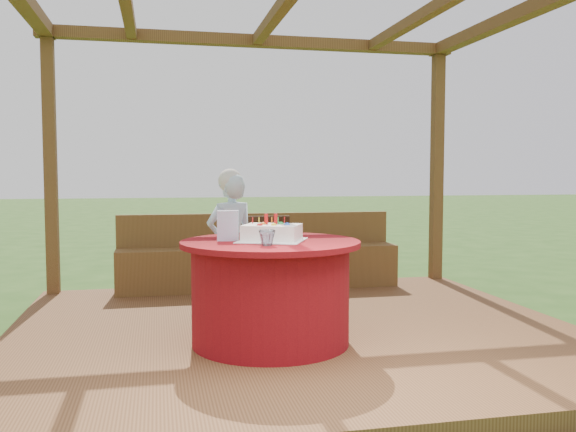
% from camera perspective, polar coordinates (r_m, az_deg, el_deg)
% --- Properties ---
extents(ground, '(60.00, 60.00, 0.00)m').
position_cam_1_polar(ground, '(5.03, 0.61, -11.65)').
color(ground, '#294F1A').
rests_on(ground, ground).
extents(deck, '(4.50, 4.00, 0.12)m').
position_cam_1_polar(deck, '(5.01, 0.61, -10.99)').
color(deck, brown).
rests_on(deck, ground).
extents(pergola, '(4.50, 4.00, 2.72)m').
position_cam_1_polar(pergola, '(4.95, 0.63, 16.26)').
color(pergola, brown).
rests_on(pergola, deck).
extents(bench, '(3.00, 0.42, 0.80)m').
position_cam_1_polar(bench, '(6.60, -2.69, -4.46)').
color(bench, brown).
rests_on(bench, deck).
extents(table, '(1.30, 1.30, 0.75)m').
position_cam_1_polar(table, '(4.45, -1.65, -7.05)').
color(table, maroon).
rests_on(table, deck).
extents(chair, '(0.44, 0.44, 0.85)m').
position_cam_1_polar(chair, '(5.49, -1.83, -4.11)').
color(chair, '#311E0F').
rests_on(chair, deck).
extents(elderly_woman, '(0.52, 0.43, 1.28)m').
position_cam_1_polar(elderly_woman, '(5.34, -5.39, -2.36)').
color(elderly_woman, '#AADCFC').
rests_on(elderly_woman, deck).
extents(birthday_cake, '(0.59, 0.59, 0.19)m').
position_cam_1_polar(birthday_cake, '(4.38, -1.50, -1.56)').
color(birthday_cake, white).
rests_on(birthday_cake, table).
extents(gift_bag, '(0.17, 0.12, 0.22)m').
position_cam_1_polar(gift_bag, '(4.41, -5.64, -0.90)').
color(gift_bag, '#CE85BD').
rests_on(gift_bag, table).
extents(drinking_glass, '(0.15, 0.15, 0.11)m').
position_cam_1_polar(drinking_glass, '(4.09, -1.99, -2.05)').
color(drinking_glass, white).
rests_on(drinking_glass, table).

